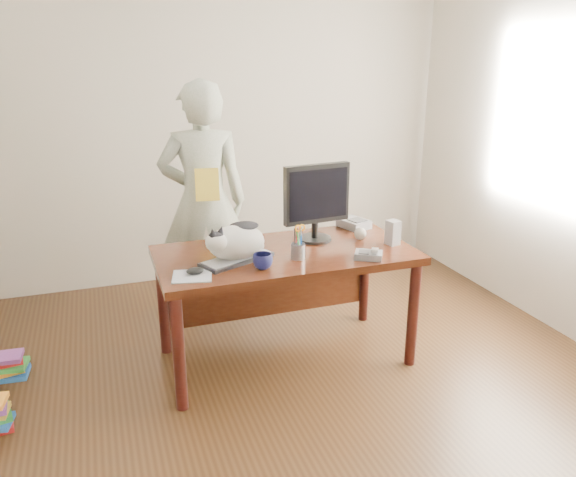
% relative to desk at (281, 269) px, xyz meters
% --- Properties ---
extents(room, '(4.50, 4.50, 4.50)m').
position_rel_desk_xyz_m(room, '(0.00, -0.68, 0.75)').
color(room, black).
rests_on(room, ground).
extents(desk, '(1.60, 0.80, 0.75)m').
position_rel_desk_xyz_m(desk, '(0.00, 0.00, 0.00)').
color(desk, black).
rests_on(desk, ground).
extents(keyboard, '(0.48, 0.34, 0.03)m').
position_rel_desk_xyz_m(keyboard, '(-0.33, -0.15, 0.16)').
color(keyboard, black).
rests_on(keyboard, desk).
extents(cat, '(0.42, 0.34, 0.25)m').
position_rel_desk_xyz_m(cat, '(-0.34, -0.16, 0.28)').
color(cat, silver).
rests_on(cat, keyboard).
extents(monitor, '(0.46, 0.24, 0.51)m').
position_rel_desk_xyz_m(monitor, '(0.26, 0.05, 0.44)').
color(monitor, black).
rests_on(monitor, desk).
extents(pen_cup, '(0.10, 0.10, 0.21)m').
position_rel_desk_xyz_m(pen_cup, '(0.03, -0.23, 0.21)').
color(pen_cup, gray).
rests_on(pen_cup, desk).
extents(mousepad, '(0.25, 0.24, 0.00)m').
position_rel_desk_xyz_m(mousepad, '(-0.62, -0.30, 0.15)').
color(mousepad, silver).
rests_on(mousepad, desk).
extents(mouse, '(0.11, 0.08, 0.04)m').
position_rel_desk_xyz_m(mouse, '(-0.60, -0.28, 0.17)').
color(mouse, black).
rests_on(mouse, mousepad).
extents(coffee_mug, '(0.16, 0.16, 0.09)m').
position_rel_desk_xyz_m(coffee_mug, '(-0.22, -0.32, 0.19)').
color(coffee_mug, black).
rests_on(coffee_mug, desk).
extents(phone, '(0.20, 0.18, 0.07)m').
position_rel_desk_xyz_m(phone, '(0.44, -0.36, 0.17)').
color(phone, slate).
rests_on(phone, desk).
extents(speaker, '(0.09, 0.09, 0.16)m').
position_rel_desk_xyz_m(speaker, '(0.70, -0.18, 0.23)').
color(speaker, gray).
rests_on(speaker, desk).
extents(baseball, '(0.08, 0.08, 0.08)m').
position_rel_desk_xyz_m(baseball, '(0.55, -0.02, 0.19)').
color(baseball, beige).
rests_on(baseball, desk).
extents(book_stack, '(0.21, 0.16, 0.07)m').
position_rel_desk_xyz_m(book_stack, '(-0.22, 0.23, 0.18)').
color(book_stack, '#4D1814').
rests_on(book_stack, desk).
extents(calculator, '(0.21, 0.25, 0.06)m').
position_rel_desk_xyz_m(calculator, '(0.63, 0.24, 0.18)').
color(calculator, slate).
rests_on(calculator, desk).
extents(person, '(0.71, 0.53, 1.77)m').
position_rel_desk_xyz_m(person, '(-0.34, 0.79, 0.28)').
color(person, silver).
rests_on(person, ground).
extents(held_book, '(0.18, 0.13, 0.23)m').
position_rel_desk_xyz_m(held_book, '(-0.34, 0.62, 0.45)').
color(held_book, gold).
rests_on(held_book, person).
extents(book_pile_b, '(0.26, 0.20, 0.15)m').
position_rel_desk_xyz_m(book_pile_b, '(-1.72, 0.27, -0.53)').
color(book_pile_b, '#1C54AA').
rests_on(book_pile_b, ground).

